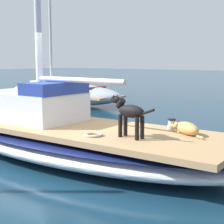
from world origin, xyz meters
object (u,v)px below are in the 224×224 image
(dog_tan, at_px, (186,128))
(moored_boat_starboard_side, at_px, (62,92))
(sailboat_main, at_px, (72,141))
(deck_winch, at_px, (172,124))
(dog_black, at_px, (129,112))
(coiled_rope, at_px, (93,135))

(dog_tan, distance_m, moored_boat_starboard_side, 10.45)
(moored_boat_starboard_side, bearing_deg, sailboat_main, -133.34)
(sailboat_main, height_order, deck_winch, deck_winch)
(sailboat_main, distance_m, deck_winch, 2.00)
(sailboat_main, xyz_separation_m, deck_winch, (0.77, -1.80, 0.42))
(dog_black, distance_m, deck_winch, 1.11)
(sailboat_main, bearing_deg, dog_black, -99.57)
(sailboat_main, height_order, dog_tan, dog_tan)
(dog_tan, xyz_separation_m, deck_winch, (0.21, 0.39, -0.01))
(sailboat_main, relative_size, coiled_rope, 22.56)
(dog_tan, bearing_deg, moored_boat_starboard_side, 57.22)
(deck_winch, bearing_deg, dog_black, 166.97)
(sailboat_main, bearing_deg, deck_winch, -66.72)
(sailboat_main, distance_m, coiled_rope, 1.19)
(sailboat_main, distance_m, dog_black, 1.75)
(dog_tan, relative_size, coiled_rope, 2.65)
(dog_tan, distance_m, deck_winch, 0.44)
(dog_tan, bearing_deg, sailboat_main, 104.45)
(moored_boat_starboard_side, bearing_deg, deck_winch, -122.99)
(deck_winch, distance_m, moored_boat_starboard_side, 10.00)
(coiled_rope, relative_size, moored_boat_starboard_side, 0.05)
(dog_black, relative_size, moored_boat_starboard_side, 0.14)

